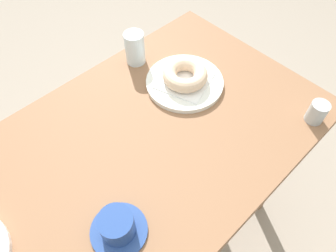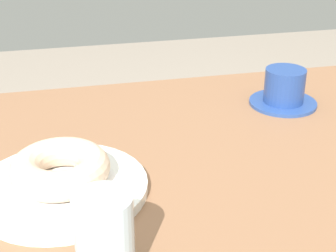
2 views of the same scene
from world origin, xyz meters
The scene contains 6 objects.
table centered at (0.00, 0.00, 0.64)m, with size 1.11×0.62×0.74m.
plate_sugar_ring centered at (-0.28, -0.07, 0.74)m, with size 0.23×0.23×0.01m, color white.
napkin_sugar_ring centered at (-0.28, -0.07, 0.75)m, with size 0.14×0.14×0.00m, color white.
donut_sugar_ring centered at (-0.28, -0.07, 0.77)m, with size 0.13×0.13×0.04m, color beige.
water_glass centered at (-0.24, -0.24, 0.79)m, with size 0.06×0.06×0.10m, color silver.
coffee_cup centered at (0.13, 0.14, 0.77)m, with size 0.12×0.12×0.07m.
Camera 2 is at (-0.27, -0.65, 1.11)m, focal length 54.99 mm.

